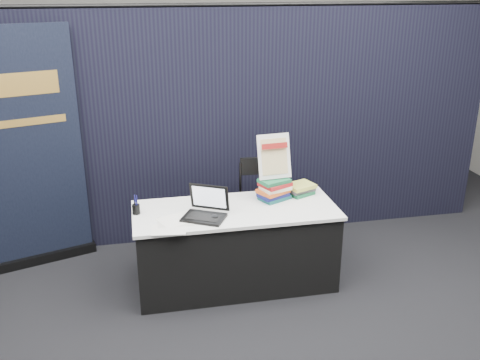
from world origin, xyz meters
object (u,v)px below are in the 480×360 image
Objects in this scene: book_stack_tall at (274,189)px; info_sign at (274,157)px; book_stack_short at (301,189)px; stacking_chair at (266,206)px; display_table at (236,246)px; pullup_banner at (34,165)px; laptop at (203,210)px.

book_stack_tall is 0.30m from info_sign.
stacking_chair reaches higher than book_stack_short.
display_table is 0.59m from stacking_chair.
book_stack_tall is at bearing -34.66° from pullup_banner.
info_sign is 0.41× the size of stacking_chair.
pullup_banner is 2.26× the size of stacking_chair.
book_stack_tall is 0.73× the size of info_sign.
stacking_chair is at bearing -28.05° from pullup_banner.
book_stack_tall is at bearing -95.53° from info_sign.
info_sign is 0.63m from stacking_chair.
display_table is 0.82m from book_stack_short.
display_table is at bearing -159.80° from book_stack_tall.
book_stack_tall is at bearing -167.21° from book_stack_short.
display_table is 5.94× the size of book_stack_tall.
book_stack_tall is 0.30× the size of stacking_chair.
laptop is 1.02m from book_stack_short.
display_table is at bearing -129.65° from stacking_chair.
stacking_chair is (-0.01, 0.27, -0.29)m from book_stack_tall.
pullup_banner is at bearing 166.58° from book_stack_short.
info_sign is 0.18× the size of pullup_banner.
book_stack_short is at bearing 45.81° from laptop.
laptop is at bearing -162.05° from book_stack_short.
info_sign reaches higher than book_stack_tall.
book_stack_short is 0.70× the size of info_sign.
info_sign is (0.39, 0.17, 0.77)m from display_table.
display_table is 0.88m from info_sign.
book_stack_tall reaches higher than display_table.
book_stack_short is 0.45m from info_sign.
book_stack_short is 0.42m from stacking_chair.
pullup_banner is at bearing 163.38° from book_stack_tall.
laptop is at bearing -163.38° from info_sign.
pullup_banner reaches higher than info_sign.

